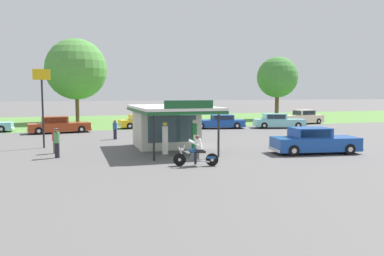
{
  "coord_description": "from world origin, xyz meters",
  "views": [
    {
      "loc": [
        -6.74,
        -19.77,
        3.68
      ],
      "look_at": [
        0.59,
        3.47,
        1.4
      ],
      "focal_mm": 35.63,
      "sensor_mm": 36.0,
      "label": 1
    }
  ],
  "objects_px": {
    "gas_pump_nearside": "(165,140)",
    "roadside_pole_sign": "(42,95)",
    "featured_classic_sedan": "(314,142)",
    "parked_car_back_row_far_left": "(219,122)",
    "parked_car_back_row_left": "(302,118)",
    "bystander_leaning_by_kiosk": "(115,129)",
    "motorcycle_with_rider": "(197,153)",
    "bystander_chatting_near_pumps": "(55,140)",
    "parked_car_back_row_centre": "(59,125)",
    "gas_pump_offside": "(194,138)",
    "bystander_standing_back_lot": "(57,142)",
    "parked_car_back_row_right": "(143,122)",
    "parked_car_second_row_spare": "(278,121)"
  },
  "relations": [
    {
      "from": "gas_pump_nearside",
      "to": "parked_car_back_row_left",
      "type": "distance_m",
      "value": 26.69
    },
    {
      "from": "gas_pump_offside",
      "to": "parked_car_back_row_centre",
      "type": "relative_size",
      "value": 0.37
    },
    {
      "from": "parked_car_back_row_centre",
      "to": "bystander_chatting_near_pumps",
      "type": "xyz_separation_m",
      "value": [
        0.2,
        -12.37,
        0.11
      ]
    },
    {
      "from": "gas_pump_nearside",
      "to": "roadside_pole_sign",
      "type": "bearing_deg",
      "value": 141.98
    },
    {
      "from": "gas_pump_offside",
      "to": "motorcycle_with_rider",
      "type": "xyz_separation_m",
      "value": [
        -1.02,
        -3.54,
        -0.3
      ]
    },
    {
      "from": "bystander_leaning_by_kiosk",
      "to": "motorcycle_with_rider",
      "type": "bearing_deg",
      "value": -77.51
    },
    {
      "from": "bystander_chatting_near_pumps",
      "to": "gas_pump_offside",
      "type": "bearing_deg",
      "value": -19.1
    },
    {
      "from": "gas_pump_offside",
      "to": "bystander_standing_back_lot",
      "type": "relative_size",
      "value": 1.24
    },
    {
      "from": "bystander_chatting_near_pumps",
      "to": "featured_classic_sedan",
      "type": "bearing_deg",
      "value": -17.19
    },
    {
      "from": "parked_car_back_row_far_left",
      "to": "roadside_pole_sign",
      "type": "height_order",
      "value": "roadside_pole_sign"
    },
    {
      "from": "bystander_chatting_near_pumps",
      "to": "roadside_pole_sign",
      "type": "height_order",
      "value": "roadside_pole_sign"
    },
    {
      "from": "featured_classic_sedan",
      "to": "parked_car_back_row_far_left",
      "type": "bearing_deg",
      "value": 88.65
    },
    {
      "from": "parked_car_back_row_left",
      "to": "motorcycle_with_rider",
      "type": "bearing_deg",
      "value": -133.82
    },
    {
      "from": "bystander_chatting_near_pumps",
      "to": "motorcycle_with_rider",
      "type": "bearing_deg",
      "value": -42.27
    },
    {
      "from": "gas_pump_nearside",
      "to": "bystander_leaning_by_kiosk",
      "type": "xyz_separation_m",
      "value": [
        -1.95,
        8.74,
        -0.1
      ]
    },
    {
      "from": "featured_classic_sedan",
      "to": "parked_car_back_row_far_left",
      "type": "height_order",
      "value": "featured_classic_sedan"
    },
    {
      "from": "gas_pump_offside",
      "to": "bystander_chatting_near_pumps",
      "type": "xyz_separation_m",
      "value": [
        -7.94,
        2.75,
        -0.16
      ]
    },
    {
      "from": "motorcycle_with_rider",
      "to": "parked_car_back_row_centre",
      "type": "height_order",
      "value": "motorcycle_with_rider"
    },
    {
      "from": "parked_car_back_row_far_left",
      "to": "bystander_leaning_by_kiosk",
      "type": "xyz_separation_m",
      "value": [
        -11.17,
        -6.15,
        0.17
      ]
    },
    {
      "from": "gas_pump_nearside",
      "to": "bystander_standing_back_lot",
      "type": "distance_m",
      "value": 6.1
    },
    {
      "from": "parked_car_back_row_far_left",
      "to": "gas_pump_offside",
      "type": "bearing_deg",
      "value": -116.51
    },
    {
      "from": "gas_pump_nearside",
      "to": "gas_pump_offside",
      "type": "relative_size",
      "value": 0.95
    },
    {
      "from": "bystander_standing_back_lot",
      "to": "roadside_pole_sign",
      "type": "distance_m",
      "value": 5.19
    },
    {
      "from": "motorcycle_with_rider",
      "to": "roadside_pole_sign",
      "type": "distance_m",
      "value": 12.22
    },
    {
      "from": "parked_car_back_row_far_left",
      "to": "bystander_leaning_by_kiosk",
      "type": "relative_size",
      "value": 3.79
    },
    {
      "from": "gas_pump_nearside",
      "to": "motorcycle_with_rider",
      "type": "bearing_deg",
      "value": -77.74
    },
    {
      "from": "motorcycle_with_rider",
      "to": "parked_car_back_row_right",
      "type": "distance_m",
      "value": 21.23
    },
    {
      "from": "gas_pump_nearside",
      "to": "parked_car_back_row_far_left",
      "type": "relative_size",
      "value": 0.34
    },
    {
      "from": "featured_classic_sedan",
      "to": "parked_car_back_row_centre",
      "type": "relative_size",
      "value": 0.97
    },
    {
      "from": "gas_pump_offside",
      "to": "roadside_pole_sign",
      "type": "height_order",
      "value": "roadside_pole_sign"
    },
    {
      "from": "parked_car_back_row_centre",
      "to": "parked_car_second_row_spare",
      "type": "distance_m",
      "value": 21.67
    },
    {
      "from": "gas_pump_offside",
      "to": "parked_car_back_row_left",
      "type": "height_order",
      "value": "gas_pump_offside"
    },
    {
      "from": "parked_car_back_row_right",
      "to": "parked_car_back_row_left",
      "type": "distance_m",
      "value": 18.66
    },
    {
      "from": "parked_car_back_row_right",
      "to": "roadside_pole_sign",
      "type": "height_order",
      "value": "roadside_pole_sign"
    },
    {
      "from": "featured_classic_sedan",
      "to": "parked_car_second_row_spare",
      "type": "xyz_separation_m",
      "value": [
        6.44,
        15.28,
        -0.03
      ]
    },
    {
      "from": "motorcycle_with_rider",
      "to": "parked_car_back_row_left",
      "type": "bearing_deg",
      "value": 46.18
    },
    {
      "from": "featured_classic_sedan",
      "to": "parked_car_back_row_centre",
      "type": "distance_m",
      "value": 22.78
    },
    {
      "from": "gas_pump_nearside",
      "to": "bystander_standing_back_lot",
      "type": "height_order",
      "value": "gas_pump_nearside"
    },
    {
      "from": "parked_car_second_row_spare",
      "to": "bystander_chatting_near_pumps",
      "type": "relative_size",
      "value": 3.66
    },
    {
      "from": "motorcycle_with_rider",
      "to": "bystander_standing_back_lot",
      "type": "height_order",
      "value": "bystander_standing_back_lot"
    },
    {
      "from": "parked_car_back_row_far_left",
      "to": "parked_car_second_row_spare",
      "type": "distance_m",
      "value": 6.22
    },
    {
      "from": "parked_car_second_row_spare",
      "to": "featured_classic_sedan",
      "type": "bearing_deg",
      "value": -112.85
    },
    {
      "from": "parked_car_back_row_left",
      "to": "bystander_leaning_by_kiosk",
      "type": "xyz_separation_m",
      "value": [
        -22.48,
        -8.31,
        0.07
      ]
    },
    {
      "from": "roadside_pole_sign",
      "to": "parked_car_back_row_left",
      "type": "bearing_deg",
      "value": 22.85
    },
    {
      "from": "parked_car_back_row_left",
      "to": "gas_pump_offside",
      "type": "bearing_deg",
      "value": -137.71
    },
    {
      "from": "gas_pump_offside",
      "to": "bystander_leaning_by_kiosk",
      "type": "xyz_separation_m",
      "value": [
        -3.74,
        8.74,
        -0.15
      ]
    },
    {
      "from": "parked_car_back_row_right",
      "to": "bystander_leaning_by_kiosk",
      "type": "relative_size",
      "value": 3.47
    },
    {
      "from": "bystander_leaning_by_kiosk",
      "to": "roadside_pole_sign",
      "type": "height_order",
      "value": "roadside_pole_sign"
    },
    {
      "from": "parked_car_back_row_left",
      "to": "parked_car_back_row_far_left",
      "type": "bearing_deg",
      "value": -169.19
    },
    {
      "from": "featured_classic_sedan",
      "to": "bystander_chatting_near_pumps",
      "type": "bearing_deg",
      "value": 162.81
    }
  ]
}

